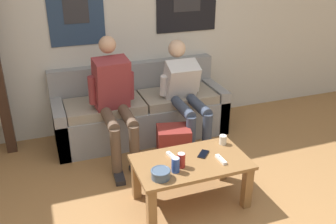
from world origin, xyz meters
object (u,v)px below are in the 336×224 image
Objects in this scene: person_seated_teen at (185,92)px; game_controller_near_left at (172,156)px; backpack at (174,147)px; drink_can_blue at (176,165)px; drink_can_red at (181,160)px; ceramic_bowl at (161,174)px; couch at (141,112)px; person_seated_adult at (114,97)px; pillar_candle at (223,140)px; game_controller_near_right at (221,159)px; coffee_table at (191,169)px; cell_phone at (203,154)px.

person_seated_teen is 7.52× the size of game_controller_near_left.
backpack is 3.22× the size of drink_can_blue.
person_seated_teen reaches higher than drink_can_red.
drink_can_blue reaches higher than backpack.
ceramic_bowl is at bearing -126.40° from game_controller_near_left.
drink_can_blue is 1.00× the size of drink_can_red.
couch is 1.56× the size of person_seated_adult.
drink_can_blue reaches higher than ceramic_bowl.
drink_can_blue is at bearing -154.38° from pillar_candle.
game_controller_near_right is at bearing -120.39° from pillar_candle.
game_controller_near_right is (0.65, -1.07, -0.23)m from person_seated_adult.
pillar_candle reaches higher than game_controller_near_left.
person_seated_adult is at bearing 106.20° from drink_can_red.
person_seated_adult is 1.11× the size of person_seated_teen.
coffee_table is 0.77× the size of person_seated_adult.
coffee_table is at bearing 30.31° from drink_can_blue.
game_controller_near_left reaches higher than cell_phone.
couch is 1.26m from game_controller_near_left.
couch is at bearing 84.87° from drink_can_blue.
cell_phone is (0.05, -0.57, 0.23)m from backpack.
game_controller_near_right is (0.23, -0.09, 0.10)m from coffee_table.
couch is 2.03× the size of coffee_table.
couch reaches higher than cell_phone.
game_controller_near_left is 1.02× the size of game_controller_near_right.
ceramic_bowl reaches higher than game_controller_near_right.
backpack is at bearing 95.24° from cell_phone.
person_seated_adult reaches higher than game_controller_near_right.
person_seated_adult is at bearing 112.96° from coffee_table.
person_seated_teen reaches higher than cell_phone.
person_seated_adult is 8.56× the size of cell_phone.
person_seated_teen reaches higher than pillar_candle.
pillar_candle is at bearing -88.47° from person_seated_teen.
drink_can_blue reaches higher than cell_phone.
person_seated_adult is at bearing 133.93° from pillar_candle.
drink_can_red is at bearing -152.71° from coffee_table.
game_controller_near_right is at bearing 6.80° from ceramic_bowl.
drink_can_blue is (-0.53, -1.10, -0.13)m from person_seated_teen.
pillar_candle is at bearing 25.62° from drink_can_blue.
person_seated_teen is 1.04m from game_controller_near_left.
cell_phone is at bearing -81.90° from couch.
couch reaches higher than drink_can_blue.
couch is at bearing 100.32° from backpack.
person_seated_teen reaches higher than drink_can_blue.
ceramic_bowl is 1.07× the size of cell_phone.
coffee_table is 1.11m from person_seated_adult.
person_seated_teen is at bearing 91.53° from pillar_candle.
person_seated_adult reaches higher than game_controller_near_left.
couch is at bearing 101.05° from game_controller_near_right.
game_controller_near_right is 1.00× the size of cell_phone.
game_controller_near_left is 0.41m from game_controller_near_right.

